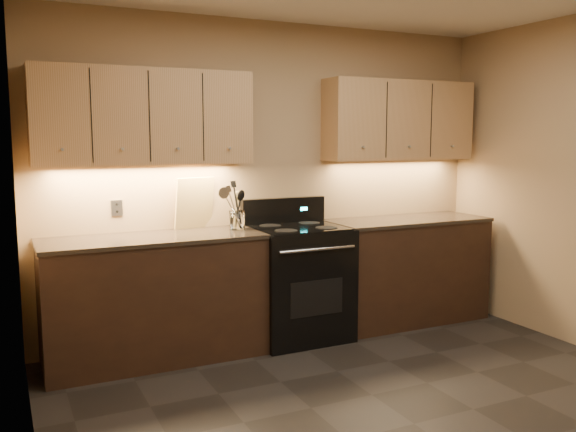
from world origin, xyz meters
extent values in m
plane|color=black|center=(0.00, 0.00, 0.00)|extent=(4.00, 4.00, 0.00)
cube|color=#9C7D5C|center=(0.00, 2.00, 1.30)|extent=(4.00, 0.04, 2.60)
cube|color=#9C7D5C|center=(-2.00, 0.00, 1.30)|extent=(0.04, 4.00, 2.60)
cube|color=black|center=(-1.10, 1.70, 0.45)|extent=(1.60, 0.60, 0.90)
cube|color=#362C22|center=(-1.10, 1.70, 0.92)|extent=(1.62, 0.62, 0.03)
cube|color=black|center=(1.18, 1.70, 0.45)|extent=(1.44, 0.60, 0.90)
cube|color=#362C22|center=(1.18, 1.70, 0.92)|extent=(1.46, 0.62, 0.03)
cube|color=black|center=(0.08, 1.68, 0.46)|extent=(0.76, 0.65, 0.92)
cube|color=black|center=(0.08, 1.68, 0.93)|extent=(0.70, 0.60, 0.01)
cube|color=black|center=(0.08, 1.96, 1.03)|extent=(0.76, 0.07, 0.22)
cube|color=#19E5F2|center=(0.26, 1.92, 1.04)|extent=(0.06, 0.00, 0.03)
cylinder|color=silver|center=(0.08, 1.34, 0.80)|extent=(0.65, 0.02, 0.02)
cube|color=black|center=(0.08, 1.35, 0.41)|extent=(0.46, 0.00, 0.28)
cylinder|color=black|center=(-0.10, 1.53, 0.93)|extent=(0.18, 0.18, 0.00)
cylinder|color=black|center=(0.26, 1.53, 0.93)|extent=(0.18, 0.18, 0.00)
cylinder|color=black|center=(-0.10, 1.82, 0.93)|extent=(0.18, 0.18, 0.00)
cylinder|color=black|center=(0.26, 1.82, 0.93)|extent=(0.18, 0.18, 0.00)
cube|color=tan|center=(-1.10, 1.85, 1.80)|extent=(1.60, 0.30, 0.70)
cube|color=tan|center=(1.18, 1.85, 1.80)|extent=(1.44, 0.30, 0.70)
cube|color=#B2B5BA|center=(-1.30, 1.99, 1.12)|extent=(0.08, 0.01, 0.12)
cylinder|color=white|center=(-0.42, 1.75, 1.01)|extent=(0.16, 0.16, 0.15)
cylinder|color=white|center=(-0.42, 1.75, 0.94)|extent=(0.12, 0.12, 0.02)
cube|color=tan|center=(-0.70, 1.96, 1.13)|extent=(0.34, 0.15, 0.41)
camera|label=1|loc=(-2.11, -2.70, 1.66)|focal=38.00mm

